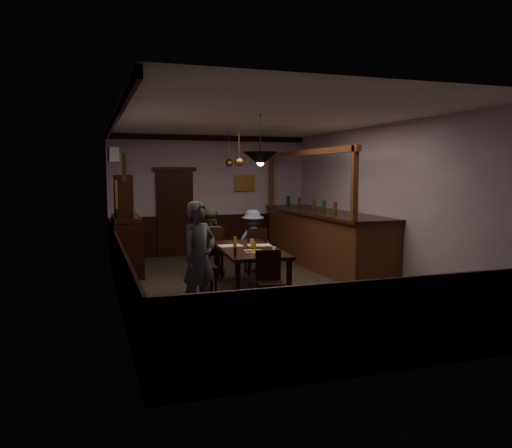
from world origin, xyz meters
name	(u,v)px	position (x,y,z in m)	size (l,w,h in m)	color
room	(262,205)	(0.00, 0.00, 1.50)	(5.01, 8.01, 3.01)	#2D2621
dining_table	(249,252)	(-0.25, -0.01, 0.69)	(1.17, 2.27, 0.75)	black
chair_far_left	(212,249)	(-0.60, 1.28, 0.55)	(0.45, 0.45, 1.00)	black
chair_far_right	(256,249)	(0.29, 1.22, 0.52)	(0.45, 0.45, 0.96)	black
chair_near	(269,278)	(-0.35, -1.34, 0.49)	(0.45, 0.45, 0.90)	black
chair_side	(198,263)	(-1.20, -0.15, 0.56)	(0.46, 0.46, 1.03)	black
person_standing	(199,258)	(-1.40, -1.18, 0.83)	(0.61, 0.40, 1.67)	#4E5059
person_seated_left	(210,242)	(-0.59, 1.57, 0.67)	(0.65, 0.51, 1.34)	#515533
person_seated_right	(253,241)	(0.31, 1.50, 0.65)	(0.84, 0.48, 1.30)	slate
newspaper_left	(230,246)	(-0.50, 0.33, 0.75)	(0.42, 0.30, 0.01)	silver
newspaper_right	(259,245)	(0.02, 0.23, 0.75)	(0.42, 0.30, 0.01)	silver
napkin	(249,250)	(-0.35, -0.29, 0.75)	(0.15, 0.15, 0.00)	#E2DB53
saucer	(273,252)	(-0.02, -0.58, 0.76)	(0.15, 0.15, 0.01)	white
coffee_cup	(274,249)	(0.02, -0.55, 0.80)	(0.08, 0.08, 0.07)	white
pastry_plate	(252,252)	(-0.37, -0.53, 0.76)	(0.22, 0.22, 0.01)	white
pastry_ring_a	(249,251)	(-0.41, -0.52, 0.79)	(0.13, 0.13, 0.04)	#C68C47
pastry_ring_b	(257,251)	(-0.28, -0.57, 0.79)	(0.13, 0.13, 0.04)	#C68C47
soda_can	(254,245)	(-0.18, -0.10, 0.81)	(0.07, 0.07, 0.12)	yellow
beer_glass	(235,242)	(-0.49, 0.07, 0.85)	(0.06, 0.06, 0.20)	#BF721E
water_glass	(252,243)	(-0.18, 0.04, 0.82)	(0.06, 0.06, 0.15)	silver
pepper_mill	(235,251)	(-0.71, -0.73, 0.82)	(0.04, 0.04, 0.14)	black
sideboard	(126,234)	(-2.21, 2.13, 0.81)	(0.55, 1.53, 2.03)	black
bar_counter	(323,237)	(1.99, 1.59, 0.65)	(1.07, 4.58, 2.56)	#4D2714
door_back	(175,214)	(-0.90, 3.95, 1.05)	(0.90, 0.06, 2.10)	black
ac_unit	(113,155)	(-2.38, 2.90, 2.45)	(0.20, 0.85, 0.30)	white
picture_left_small	(124,167)	(-2.46, -1.60, 2.15)	(0.04, 0.28, 0.36)	olive
picture_left_large	(116,194)	(-2.46, 0.80, 1.70)	(0.04, 0.62, 0.48)	olive
picture_back	(245,183)	(0.90, 3.96, 1.80)	(0.55, 0.04, 0.42)	olive
pendant_iron	(260,159)	(-0.32, -0.81, 2.29)	(0.56, 0.56, 0.82)	black
pendant_brass_mid	(239,162)	(0.10, 1.76, 2.30)	(0.20, 0.20, 0.81)	#BF8C3F
pendant_brass_far	(229,163)	(0.30, 3.25, 2.30)	(0.20, 0.20, 0.81)	#BF8C3F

